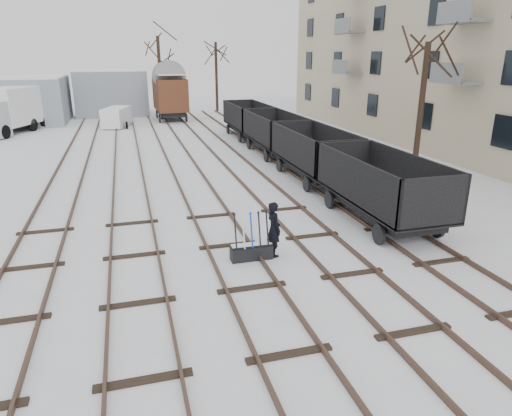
# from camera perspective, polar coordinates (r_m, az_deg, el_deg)

# --- Properties ---
(ground) EXTENTS (120.00, 120.00, 0.00)m
(ground) POSITION_cam_1_polar(r_m,az_deg,el_deg) (12.56, -0.53, -10.04)
(ground) COLOR white
(ground) RESTS_ON ground
(tracks) EXTENTS (13.90, 52.00, 0.16)m
(tracks) POSITION_cam_1_polar(r_m,az_deg,el_deg) (25.19, -8.82, 4.80)
(tracks) COLOR black
(tracks) RESTS_ON ground
(apartment_block) EXTENTS (10.12, 45.00, 16.10)m
(apartment_block) POSITION_cam_1_polar(r_m,az_deg,el_deg) (33.65, 28.85, 20.00)
(apartment_block) COLOR beige
(apartment_block) RESTS_ON ground
(shed_left) EXTENTS (10.00, 8.00, 4.10)m
(shed_left) POSITION_cam_1_polar(r_m,az_deg,el_deg) (47.87, -28.62, 11.73)
(shed_left) COLOR gray
(shed_left) RESTS_ON ground
(shed_right) EXTENTS (7.00, 6.00, 4.50)m
(shed_right) POSITION_cam_1_polar(r_m,az_deg,el_deg) (50.77, -17.56, 13.61)
(shed_right) COLOR gray
(shed_right) RESTS_ON ground
(ground_frame) EXTENTS (1.30, 0.42, 1.49)m
(ground_frame) POSITION_cam_1_polar(r_m,az_deg,el_deg) (14.12, -0.57, -5.35)
(ground_frame) COLOR black
(ground_frame) RESTS_ON ground
(worker) EXTENTS (0.51, 0.70, 1.76)m
(worker) POSITION_cam_1_polar(r_m,az_deg,el_deg) (14.17, 2.24, -2.64)
(worker) COLOR black
(worker) RESTS_ON ground
(freight_wagon_a) EXTENTS (2.47, 6.18, 2.52)m
(freight_wagon_a) POSITION_cam_1_polar(r_m,az_deg,el_deg) (17.65, 15.23, 1.33)
(freight_wagon_a) COLOR black
(freight_wagon_a) RESTS_ON ground
(freight_wagon_b) EXTENTS (2.47, 6.18, 2.52)m
(freight_wagon_b) POSITION_cam_1_polar(r_m,az_deg,el_deg) (23.16, 7.20, 5.91)
(freight_wagon_b) COLOR black
(freight_wagon_b) RESTS_ON ground
(freight_wagon_c) EXTENTS (2.47, 6.18, 2.52)m
(freight_wagon_c) POSITION_cam_1_polar(r_m,az_deg,el_deg) (29.04, 2.27, 8.64)
(freight_wagon_c) COLOR black
(freight_wagon_c) RESTS_ON ground
(freight_wagon_d) EXTENTS (2.47, 6.18, 2.52)m
(freight_wagon_d) POSITION_cam_1_polar(r_m,az_deg,el_deg) (35.10, -1.01, 10.41)
(freight_wagon_d) COLOR black
(freight_wagon_d) RESTS_ON ground
(box_van_wagon) EXTENTS (3.12, 5.67, 4.26)m
(box_van_wagon) POSITION_cam_1_polar(r_m,az_deg,el_deg) (45.23, -10.72, 13.90)
(box_van_wagon) COLOR black
(box_van_wagon) RESTS_ON ground
(lorry) EXTENTS (4.36, 8.14, 3.53)m
(lorry) POSITION_cam_1_polar(r_m,az_deg,el_deg) (41.75, -28.48, 10.72)
(lorry) COLOR black
(lorry) RESTS_ON ground
(panel_van) EXTENTS (2.66, 4.08, 1.66)m
(panel_van) POSITION_cam_1_polar(r_m,az_deg,el_deg) (41.87, -17.01, 10.83)
(panel_van) COLOR white
(panel_van) RESTS_ON ground
(tree_near) EXTENTS (0.30, 0.30, 6.60)m
(tree_near) POSITION_cam_1_polar(r_m,az_deg,el_deg) (24.98, 19.89, 11.34)
(tree_near) COLOR black
(tree_near) RESTS_ON ground
(tree_far_left) EXTENTS (0.30, 0.30, 7.61)m
(tree_far_left) POSITION_cam_1_polar(r_m,az_deg,el_deg) (45.75, -11.88, 15.55)
(tree_far_left) COLOR black
(tree_far_left) RESTS_ON ground
(tree_far_right) EXTENTS (0.30, 0.30, 7.23)m
(tree_far_right) POSITION_cam_1_polar(r_m,az_deg,el_deg) (51.59, -4.96, 15.97)
(tree_far_right) COLOR black
(tree_far_right) RESTS_ON ground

